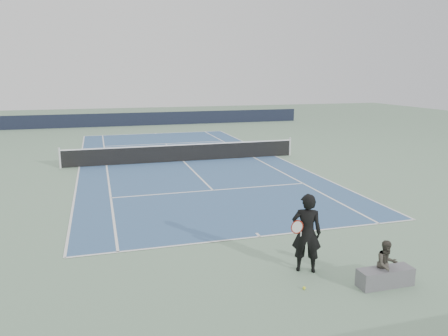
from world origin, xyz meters
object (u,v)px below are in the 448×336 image
object	(u,v)px
tennis_net	(183,152)
spectator_bench	(386,270)
tennis_player	(306,233)
tennis_ball	(304,288)

from	to	relation	value
tennis_net	spectator_bench	distance (m)	15.62
spectator_bench	tennis_player	bearing A→B (deg)	139.14
tennis_player	spectator_bench	bearing A→B (deg)	-40.86
tennis_player	tennis_ball	xyz separation A→B (m)	(-0.45, -0.87, -0.95)
tennis_net	spectator_bench	size ratio (longest dim) A/B	9.79
tennis_ball	spectator_bench	xyz separation A→B (m)	(1.86, -0.34, 0.34)
spectator_bench	tennis_ball	bearing A→B (deg)	169.55
tennis_net	spectator_bench	bearing A→B (deg)	-83.88
tennis_ball	spectator_bench	world-z (taller)	spectator_bench
tennis_net	tennis_ball	bearing A→B (deg)	-90.72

